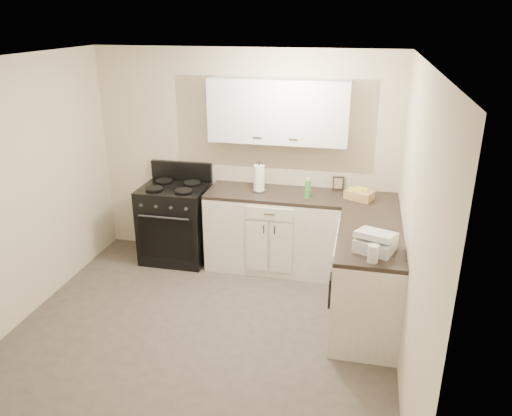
% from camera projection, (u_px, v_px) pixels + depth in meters
% --- Properties ---
extents(floor, '(3.60, 3.60, 0.00)m').
position_uv_depth(floor, '(201.00, 334.00, 4.74)').
color(floor, '#473F38').
rests_on(floor, ground).
extents(ceiling, '(3.60, 3.60, 0.00)m').
position_uv_depth(ceiling, '(188.00, 61.00, 3.83)').
color(ceiling, white).
rests_on(ceiling, wall_back).
extents(wall_back, '(3.60, 0.00, 3.60)m').
position_uv_depth(wall_back, '(245.00, 157.00, 5.92)').
color(wall_back, beige).
rests_on(wall_back, ground).
extents(wall_right, '(0.00, 3.60, 3.60)m').
position_uv_depth(wall_right, '(413.00, 230.00, 3.92)').
color(wall_right, beige).
rests_on(wall_right, ground).
extents(wall_left, '(0.00, 3.60, 3.60)m').
position_uv_depth(wall_left, '(11.00, 197.00, 4.64)').
color(wall_left, beige).
rests_on(wall_left, ground).
extents(wall_front, '(3.60, 0.00, 3.60)m').
position_uv_depth(wall_front, '(84.00, 335.00, 2.64)').
color(wall_front, beige).
rests_on(wall_front, ground).
extents(base_cabinets_back, '(1.55, 0.60, 0.90)m').
position_uv_depth(base_cabinets_back, '(274.00, 232.00, 5.85)').
color(base_cabinets_back, white).
rests_on(base_cabinets_back, floor).
extents(base_cabinets_right, '(0.60, 1.90, 0.90)m').
position_uv_depth(base_cabinets_right, '(367.00, 267.00, 5.04)').
color(base_cabinets_right, white).
rests_on(base_cabinets_right, floor).
extents(countertop_back, '(1.55, 0.60, 0.04)m').
position_uv_depth(countertop_back, '(275.00, 194.00, 5.68)').
color(countertop_back, black).
rests_on(countertop_back, base_cabinets_back).
extents(countertop_right, '(0.60, 1.90, 0.04)m').
position_uv_depth(countertop_right, '(371.00, 224.00, 4.87)').
color(countertop_right, black).
rests_on(countertop_right, base_cabinets_right).
extents(upper_cabinets, '(1.55, 0.30, 0.70)m').
position_uv_depth(upper_cabinets, '(278.00, 111.00, 5.48)').
color(upper_cabinets, silver).
rests_on(upper_cabinets, wall_back).
extents(stove, '(0.77, 0.66, 0.93)m').
position_uv_depth(stove, '(176.00, 223.00, 6.07)').
color(stove, black).
rests_on(stove, floor).
extents(knife_block, '(0.13, 0.12, 0.24)m').
position_uv_depth(knife_block, '(260.00, 180.00, 5.73)').
color(knife_block, '#D5AC83').
rests_on(knife_block, countertop_back).
extents(paper_towel, '(0.14, 0.14, 0.31)m').
position_uv_depth(paper_towel, '(259.00, 178.00, 5.67)').
color(paper_towel, white).
rests_on(paper_towel, countertop_back).
extents(soap_bottle, '(0.09, 0.09, 0.20)m').
position_uv_depth(soap_bottle, '(308.00, 189.00, 5.48)').
color(soap_bottle, green).
rests_on(soap_bottle, countertop_back).
extents(picture_frame, '(0.13, 0.05, 0.16)m').
position_uv_depth(picture_frame, '(338.00, 183.00, 5.74)').
color(picture_frame, black).
rests_on(picture_frame, countertop_back).
extents(wicker_basket, '(0.34, 0.29, 0.10)m').
position_uv_depth(wicker_basket, '(359.00, 195.00, 5.46)').
color(wicker_basket, tan).
rests_on(wicker_basket, countertop_right).
extents(countertop_grill, '(0.39, 0.38, 0.11)m').
position_uv_depth(countertop_grill, '(375.00, 244.00, 4.27)').
color(countertop_grill, silver).
rests_on(countertop_grill, countertop_right).
extents(glass_jar, '(0.12, 0.12, 0.15)m').
position_uv_depth(glass_jar, '(373.00, 254.00, 4.06)').
color(glass_jar, silver).
rests_on(glass_jar, countertop_right).
extents(oven_mitt_near, '(0.02, 0.17, 0.29)m').
position_uv_depth(oven_mitt_near, '(330.00, 290.00, 4.52)').
color(oven_mitt_near, black).
rests_on(oven_mitt_near, base_cabinets_right).
extents(oven_mitt_far, '(0.02, 0.15, 0.26)m').
position_uv_depth(oven_mitt_far, '(333.00, 270.00, 4.81)').
color(oven_mitt_far, black).
rests_on(oven_mitt_far, base_cabinets_right).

